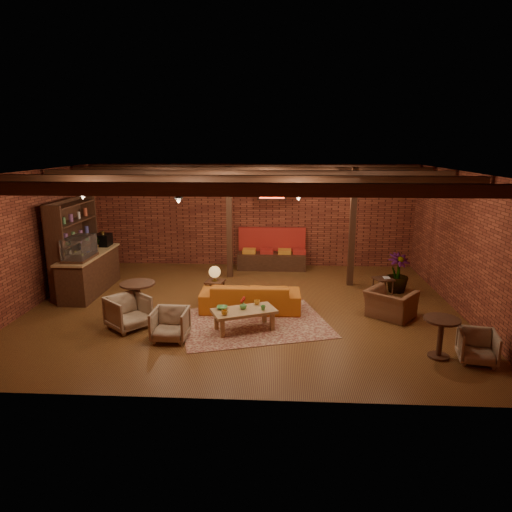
# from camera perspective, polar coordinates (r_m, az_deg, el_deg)

# --- Properties ---
(floor) EXTENTS (10.00, 10.00, 0.00)m
(floor) POSITION_cam_1_polar(r_m,az_deg,el_deg) (10.94, -1.61, -6.50)
(floor) COLOR #431D10
(floor) RESTS_ON ground
(ceiling) EXTENTS (10.00, 8.00, 0.02)m
(ceiling) POSITION_cam_1_polar(r_m,az_deg,el_deg) (10.27, -1.74, 10.48)
(ceiling) COLOR black
(ceiling) RESTS_ON wall_back
(wall_back) EXTENTS (10.00, 0.02, 3.20)m
(wall_back) POSITION_cam_1_polar(r_m,az_deg,el_deg) (14.41, -0.35, 5.07)
(wall_back) COLOR maroon
(wall_back) RESTS_ON ground
(wall_front) EXTENTS (10.00, 0.02, 3.20)m
(wall_front) POSITION_cam_1_polar(r_m,az_deg,el_deg) (6.66, -4.55, -5.54)
(wall_front) COLOR maroon
(wall_front) RESTS_ON ground
(wall_left) EXTENTS (0.02, 8.00, 3.20)m
(wall_left) POSITION_cam_1_polar(r_m,az_deg,el_deg) (11.99, -26.24, 1.82)
(wall_left) COLOR maroon
(wall_left) RESTS_ON ground
(wall_right) EXTENTS (0.02, 8.00, 3.20)m
(wall_right) POSITION_cam_1_polar(r_m,az_deg,el_deg) (11.24, 24.65, 1.27)
(wall_right) COLOR maroon
(wall_right) RESTS_ON ground
(ceiling_beams) EXTENTS (9.80, 6.40, 0.22)m
(ceiling_beams) POSITION_cam_1_polar(r_m,az_deg,el_deg) (10.28, -1.73, 9.81)
(ceiling_beams) COLOR black
(ceiling_beams) RESTS_ON ceiling
(ceiling_pipe) EXTENTS (9.60, 0.12, 0.12)m
(ceiling_pipe) POSITION_cam_1_polar(r_m,az_deg,el_deg) (11.89, -1.07, 9.26)
(ceiling_pipe) COLOR black
(ceiling_pipe) RESTS_ON ceiling
(post_left) EXTENTS (0.16, 0.16, 3.20)m
(post_left) POSITION_cam_1_polar(r_m,az_deg,el_deg) (13.09, -3.35, 4.15)
(post_left) COLOR black
(post_left) RESTS_ON ground
(post_right) EXTENTS (0.16, 0.16, 3.20)m
(post_right) POSITION_cam_1_polar(r_m,az_deg,el_deg) (12.57, 11.96, 3.46)
(post_right) COLOR black
(post_right) RESTS_ON ground
(service_counter) EXTENTS (0.80, 2.50, 1.60)m
(service_counter) POSITION_cam_1_polar(r_m,az_deg,el_deg) (12.63, -20.12, -0.76)
(service_counter) COLOR black
(service_counter) RESTS_ON ground
(plant_counter) EXTENTS (0.35, 0.39, 0.30)m
(plant_counter) POSITION_cam_1_polar(r_m,az_deg,el_deg) (12.68, -19.51, 1.30)
(plant_counter) COLOR #337F33
(plant_counter) RESTS_ON service_counter
(shelving_hutch) EXTENTS (0.52, 2.00, 2.40)m
(shelving_hutch) POSITION_cam_1_polar(r_m,az_deg,el_deg) (12.80, -21.74, 1.12)
(shelving_hutch) COLOR black
(shelving_hutch) RESTS_ON ground
(banquette) EXTENTS (2.10, 0.70, 1.00)m
(banquette) POSITION_cam_1_polar(r_m,az_deg,el_deg) (14.16, 1.97, 0.37)
(banquette) COLOR #A9231C
(banquette) RESTS_ON ground
(service_sign) EXTENTS (0.86, 0.06, 0.30)m
(service_sign) POSITION_cam_1_polar(r_m,az_deg,el_deg) (13.40, 2.00, 7.63)
(service_sign) COLOR #FF3619
(service_sign) RESTS_ON ceiling
(ceiling_spotlights) EXTENTS (6.40, 4.40, 0.28)m
(ceiling_spotlights) POSITION_cam_1_polar(r_m,az_deg,el_deg) (10.30, -1.72, 8.59)
(ceiling_spotlights) COLOR black
(ceiling_spotlights) RESTS_ON ceiling
(rug) EXTENTS (3.64, 3.14, 0.01)m
(rug) POSITION_cam_1_polar(r_m,az_deg,el_deg) (10.04, -0.27, -8.36)
(rug) COLOR maroon
(rug) RESTS_ON floor
(sofa) EXTENTS (2.33, 0.93, 0.68)m
(sofa) POSITION_cam_1_polar(r_m,az_deg,el_deg) (10.67, -0.70, -5.10)
(sofa) COLOR #B15918
(sofa) RESTS_ON floor
(coffee_table) EXTENTS (1.45, 1.11, 0.70)m
(coffee_table) POSITION_cam_1_polar(r_m,az_deg,el_deg) (9.57, -1.60, -7.01)
(coffee_table) COLOR olive
(coffee_table) RESTS_ON floor
(side_table_lamp) EXTENTS (0.50, 0.50, 0.91)m
(side_table_lamp) POSITION_cam_1_polar(r_m,az_deg,el_deg) (11.19, -5.18, -2.34)
(side_table_lamp) COLOR black
(side_table_lamp) RESTS_ON floor
(round_table_left) EXTENTS (0.77, 0.77, 0.81)m
(round_table_left) POSITION_cam_1_polar(r_m,az_deg,el_deg) (10.53, -14.52, -4.63)
(round_table_left) COLOR black
(round_table_left) RESTS_ON floor
(armchair_a) EXTENTS (1.04, 1.04, 0.78)m
(armchair_a) POSITION_cam_1_polar(r_m,az_deg,el_deg) (10.03, -15.70, -6.58)
(armchair_a) COLOR #BFB394
(armchair_a) RESTS_ON floor
(armchair_b) EXTENTS (0.70, 0.66, 0.70)m
(armchair_b) POSITION_cam_1_polar(r_m,az_deg,el_deg) (9.29, -10.68, -8.22)
(armchair_b) COLOR #BFB394
(armchair_b) RESTS_ON floor
(armchair_right) EXTENTS (1.16, 1.11, 0.85)m
(armchair_right) POSITION_cam_1_polar(r_m,az_deg,el_deg) (10.65, 16.49, -5.22)
(armchair_right) COLOR brown
(armchair_right) RESTS_ON floor
(side_table_book) EXTENTS (0.56, 0.56, 0.51)m
(side_table_book) POSITION_cam_1_polar(r_m,az_deg,el_deg) (12.03, 15.62, -2.85)
(side_table_book) COLOR black
(side_table_book) RESTS_ON floor
(round_table_right) EXTENTS (0.64, 0.64, 0.75)m
(round_table_right) POSITION_cam_1_polar(r_m,az_deg,el_deg) (9.00, 22.10, -8.74)
(round_table_right) COLOR black
(round_table_right) RESTS_ON floor
(armchair_far) EXTENTS (0.73, 0.70, 0.64)m
(armchair_far) POSITION_cam_1_polar(r_m,az_deg,el_deg) (9.16, 25.96, -9.98)
(armchair_far) COLOR #BFB394
(armchair_far) RESTS_ON floor
(plant_tall) EXTENTS (2.24, 2.24, 3.10)m
(plant_tall) POSITION_cam_1_polar(r_m,az_deg,el_deg) (12.26, 17.62, 2.62)
(plant_tall) COLOR #4C7F4C
(plant_tall) RESTS_ON floor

